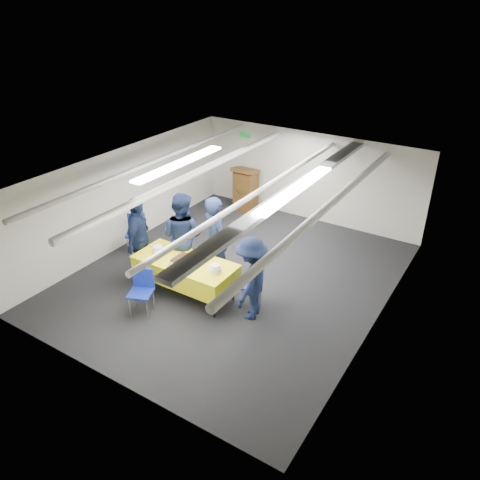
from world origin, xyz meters
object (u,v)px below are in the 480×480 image
Objects in this scene: chair_left at (136,229)px; serving_table at (185,270)px; chair_near at (142,287)px; sheet_cake at (186,261)px; sailor_b at (182,236)px; chair_right at (256,280)px; sailor_a at (215,240)px; sailor_c at (139,239)px; sailor_d at (251,279)px; podium at (246,189)px.

serving_table is at bearing -22.24° from chair_left.
serving_table is at bearing 68.13° from chair_near.
sailor_b reaches higher than sheet_cake.
chair_right reaches higher than serving_table.
sailor_b is (-0.13, 1.38, 0.41)m from chair_near.
sailor_a is (2.30, -0.11, 0.41)m from chair_left.
sailor_c is (0.93, -0.85, 0.37)m from chair_left.
sailor_c is (-1.38, -0.73, -0.04)m from sailor_a.
chair_near is 1.74m from sailor_a.
sailor_b is at bearing -114.57° from sailor_d.
serving_table is at bearing -74.40° from podium.
sailor_a is (0.20, 0.74, 0.38)m from serving_table.
chair_near is at bearing -73.64° from sailor_d.
chair_right is at bearing 18.94° from serving_table.
sailor_b reaches higher than sailor_c.
podium is (-1.23, 4.14, -0.20)m from sheet_cake.
sailor_a is at bearing -86.58° from sailor_c.
chair_left is at bearing -113.89° from sailor_d.
chair_near is 1.45m from sailor_b.
sailor_d is at bearing 175.57° from sailor_a.
serving_table is 1.62× the size of podium.
sheet_cake is 0.28× the size of sailor_b.
podium reaches higher than chair_right.
sailor_d is (1.44, 0.09, 0.24)m from serving_table.
sailor_b is at bearing 95.18° from chair_near.
sailor_c is 2.61m from sailor_d.
sailor_d is at bearing 3.54° from serving_table.
sailor_c reaches higher than serving_table.
sailor_d reaches higher than chair_near.
chair_left is at bearing -106.58° from podium.
podium is (-1.14, 4.08, 0.05)m from serving_table.
chair_left reaches higher than sheet_cake.
sailor_a reaches higher than sailor_d.
chair_right is (1.24, 0.51, -0.28)m from sheet_cake.
sailor_d is at bearing -112.90° from sailor_c.
chair_right is at bearing 22.36° from sheet_cake.
chair_right is at bearing -170.77° from sailor_a.
podium is 3.63m from sailor_b.
sailor_a is (1.34, -3.34, 0.32)m from podium.
serving_table is 1.46m from sailor_d.
sailor_c is (-0.70, -0.51, -0.04)m from sailor_b.
sailor_b is at bearing -11.49° from chair_left.
podium is at bearing -158.78° from sailor_d.
sheet_cake is 4.32m from podium.
chair_near is 0.54× the size of sailor_d.
sailor_c is at bearing 179.39° from serving_table.
chair_left is 3.63m from sailor_d.
sheet_cake is 1.37m from chair_right.
chair_left is 2.34m from sailor_a.
sailor_b reaches higher than podium.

